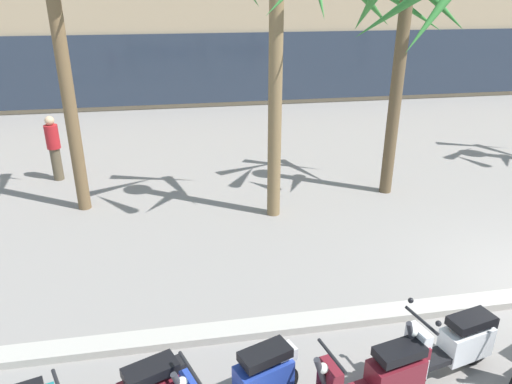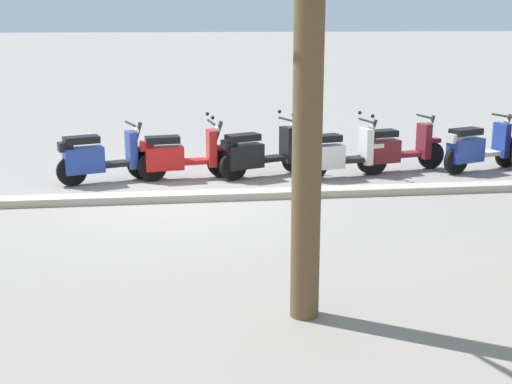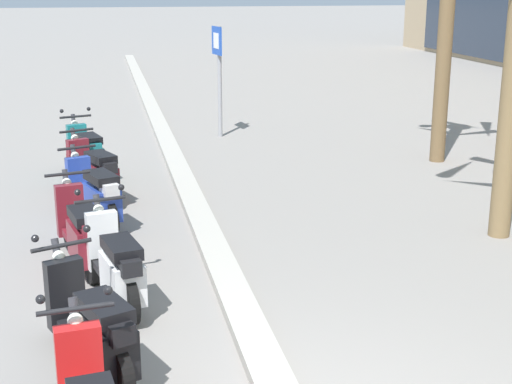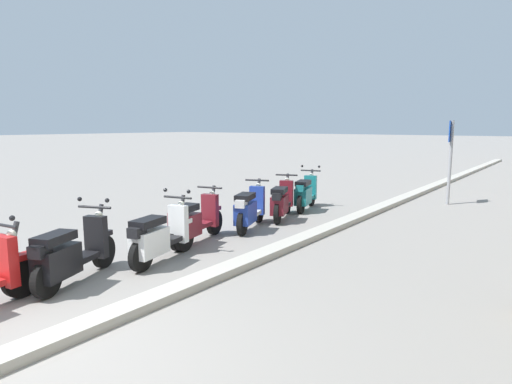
{
  "view_description": "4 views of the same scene",
  "coord_description": "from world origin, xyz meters",
  "px_view_note": "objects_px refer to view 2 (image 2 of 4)",
  "views": [
    {
      "loc": [
        -6.29,
        -5.7,
        4.7
      ],
      "look_at": [
        -4.91,
        2.14,
        1.3
      ],
      "focal_mm": 33.75,
      "sensor_mm": 36.0,
      "label": 1
    },
    {
      "loc": [
        0.12,
        11.1,
        2.94
      ],
      "look_at": [
        -0.88,
        3.28,
        0.95
      ],
      "focal_mm": 49.93,
      "sensor_mm": 36.0,
      "label": 2
    },
    {
      "loc": [
        4.44,
        -1.33,
        3.32
      ],
      "look_at": [
        -3.84,
        0.39,
        0.92
      ],
      "focal_mm": 51.99,
      "sensor_mm": 36.0,
      "label": 3
    },
    {
      "loc": [
        1.78,
        4.22,
        2.28
      ],
      "look_at": [
        -3.58,
        0.25,
        1.26
      ],
      "focal_mm": 30.93,
      "sensor_mm": 36.0,
      "label": 4
    }
  ],
  "objects_px": {
    "scooter_black_mid_centre": "(258,153)",
    "scooter_red_tail_end": "(180,155)",
    "scooter_white_mid_rear": "(338,154)",
    "scooter_blue_lead_nearest": "(477,148)",
    "scooter_maroon_mid_front": "(395,149)",
    "scooter_blue_far_back": "(99,158)"
  },
  "relations": [
    {
      "from": "scooter_black_mid_centre",
      "to": "scooter_red_tail_end",
      "type": "relative_size",
      "value": 0.97
    },
    {
      "from": "scooter_white_mid_rear",
      "to": "scooter_black_mid_centre",
      "type": "height_order",
      "value": "same"
    },
    {
      "from": "scooter_blue_lead_nearest",
      "to": "scooter_maroon_mid_front",
      "type": "relative_size",
      "value": 0.96
    },
    {
      "from": "scooter_black_mid_centre",
      "to": "scooter_white_mid_rear",
      "type": "bearing_deg",
      "value": 170.56
    },
    {
      "from": "scooter_maroon_mid_front",
      "to": "scooter_white_mid_rear",
      "type": "xyz_separation_m",
      "value": [
        1.19,
        0.38,
        0.0
      ]
    },
    {
      "from": "scooter_red_tail_end",
      "to": "scooter_maroon_mid_front",
      "type": "bearing_deg",
      "value": -177.99
    },
    {
      "from": "scooter_maroon_mid_front",
      "to": "scooter_blue_far_back",
      "type": "xyz_separation_m",
      "value": [
        5.47,
        0.24,
        0.02
      ]
    },
    {
      "from": "scooter_maroon_mid_front",
      "to": "scooter_blue_far_back",
      "type": "height_order",
      "value": "same"
    },
    {
      "from": "scooter_white_mid_rear",
      "to": "scooter_blue_far_back",
      "type": "bearing_deg",
      "value": -1.85
    },
    {
      "from": "scooter_maroon_mid_front",
      "to": "scooter_black_mid_centre",
      "type": "distance_m",
      "value": 2.63
    },
    {
      "from": "scooter_red_tail_end",
      "to": "scooter_blue_far_back",
      "type": "distance_m",
      "value": 1.42
    },
    {
      "from": "scooter_black_mid_centre",
      "to": "scooter_maroon_mid_front",
      "type": "bearing_deg",
      "value": -176.94
    },
    {
      "from": "scooter_white_mid_rear",
      "to": "scooter_blue_lead_nearest",
      "type": "bearing_deg",
      "value": -175.36
    },
    {
      "from": "scooter_white_mid_rear",
      "to": "scooter_black_mid_centre",
      "type": "bearing_deg",
      "value": -9.44
    },
    {
      "from": "scooter_red_tail_end",
      "to": "scooter_blue_far_back",
      "type": "height_order",
      "value": "scooter_red_tail_end"
    },
    {
      "from": "scooter_white_mid_rear",
      "to": "scooter_maroon_mid_front",
      "type": "bearing_deg",
      "value": -162.31
    },
    {
      "from": "scooter_maroon_mid_front",
      "to": "scooter_blue_far_back",
      "type": "relative_size",
      "value": 1.06
    },
    {
      "from": "scooter_maroon_mid_front",
      "to": "scooter_white_mid_rear",
      "type": "distance_m",
      "value": 1.25
    },
    {
      "from": "scooter_blue_lead_nearest",
      "to": "scooter_white_mid_rear",
      "type": "relative_size",
      "value": 1.01
    },
    {
      "from": "scooter_blue_lead_nearest",
      "to": "scooter_red_tail_end",
      "type": "xyz_separation_m",
      "value": [
        5.6,
        -0.01,
        -0.01
      ]
    },
    {
      "from": "scooter_blue_lead_nearest",
      "to": "scooter_black_mid_centre",
      "type": "xyz_separation_m",
      "value": [
        4.18,
        -0.02,
        -0.0
      ]
    },
    {
      "from": "scooter_maroon_mid_front",
      "to": "scooter_red_tail_end",
      "type": "distance_m",
      "value": 4.05
    }
  ]
}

